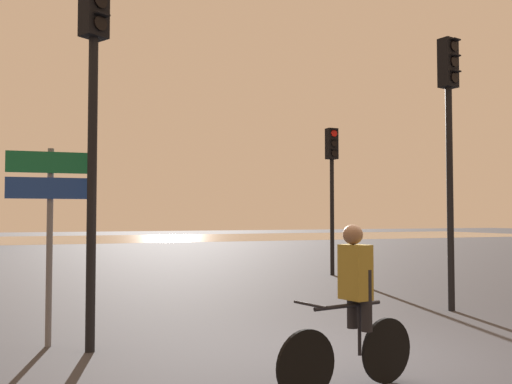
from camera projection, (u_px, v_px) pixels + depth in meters
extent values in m
plane|color=#333338|center=(372.00, 359.00, 6.77)|extent=(120.00, 120.00, 0.00)
cube|color=#9E937F|center=(85.00, 239.00, 42.73)|extent=(80.00, 16.00, 0.01)
cylinder|color=black|center=(450.00, 198.00, 10.34)|extent=(0.12, 0.12, 4.06)
cube|color=black|center=(448.00, 63.00, 10.44)|extent=(0.37, 0.31, 0.90)
cylinder|color=black|center=(454.00, 46.00, 10.35)|extent=(0.19, 0.07, 0.19)
cube|color=black|center=(455.00, 40.00, 10.33)|extent=(0.21, 0.16, 0.02)
cylinder|color=black|center=(454.00, 62.00, 10.33)|extent=(0.19, 0.07, 0.19)
cube|color=black|center=(455.00, 55.00, 10.32)|extent=(0.21, 0.16, 0.02)
cylinder|color=black|center=(455.00, 77.00, 10.32)|extent=(0.19, 0.07, 0.19)
cube|color=black|center=(455.00, 71.00, 10.31)|extent=(0.21, 0.16, 0.02)
cylinder|color=black|center=(92.00, 193.00, 7.23)|extent=(0.12, 0.12, 3.99)
cube|color=black|center=(94.00, 3.00, 7.33)|extent=(0.40, 0.37, 0.90)
cylinder|color=black|center=(101.00, 1.00, 7.25)|extent=(0.18, 0.12, 0.19)
cylinder|color=black|center=(100.00, 23.00, 7.24)|extent=(0.18, 0.12, 0.19)
cube|color=black|center=(102.00, 14.00, 7.23)|extent=(0.22, 0.20, 0.02)
cylinder|color=black|center=(332.00, 217.00, 16.55)|extent=(0.12, 0.12, 3.37)
cube|color=black|center=(332.00, 144.00, 16.64)|extent=(0.33, 0.26, 0.90)
cylinder|color=red|center=(334.00, 133.00, 16.53)|extent=(0.19, 0.04, 0.19)
cube|color=black|center=(334.00, 129.00, 16.51)|extent=(0.20, 0.13, 0.02)
cylinder|color=black|center=(334.00, 143.00, 16.52)|extent=(0.19, 0.04, 0.19)
cube|color=black|center=(335.00, 139.00, 16.50)|extent=(0.20, 0.13, 0.02)
cylinder|color=black|center=(334.00, 153.00, 16.50)|extent=(0.19, 0.04, 0.19)
cube|color=black|center=(335.00, 149.00, 16.49)|extent=(0.20, 0.13, 0.02)
cylinder|color=slate|center=(49.00, 247.00, 7.50)|extent=(0.08, 0.08, 2.60)
cube|color=#116038|center=(51.00, 162.00, 7.49)|extent=(1.10, 0.11, 0.28)
cube|color=navy|center=(50.00, 188.00, 7.48)|extent=(1.10, 0.11, 0.28)
cylinder|color=black|center=(306.00, 365.00, 5.24)|extent=(0.65, 0.18, 0.66)
cylinder|color=black|center=(387.00, 350.00, 5.82)|extent=(0.65, 0.18, 0.66)
cylinder|color=black|center=(348.00, 306.00, 5.55)|extent=(0.83, 0.21, 0.04)
cylinder|color=black|center=(359.00, 327.00, 5.62)|extent=(0.04, 0.04, 0.55)
cylinder|color=black|center=(310.00, 305.00, 5.29)|extent=(0.13, 0.46, 0.03)
cylinder|color=black|center=(352.00, 298.00, 5.72)|extent=(0.11, 0.11, 0.60)
cylinder|color=black|center=(366.00, 300.00, 5.55)|extent=(0.11, 0.11, 0.60)
cube|color=olive|center=(355.00, 272.00, 5.62)|extent=(0.26, 0.34, 0.54)
sphere|color=#846047|center=(353.00, 235.00, 5.62)|extent=(0.20, 0.20, 0.20)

